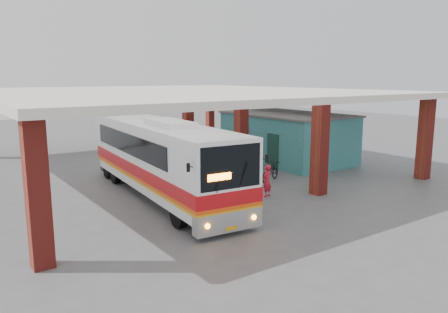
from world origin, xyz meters
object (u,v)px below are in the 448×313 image
object	(u,v)px
motorcycle	(270,172)
red_chair	(221,150)
pedestrian	(267,181)
coach_bus	(161,158)

from	to	relation	value
motorcycle	red_chair	world-z (taller)	motorcycle
pedestrian	coach_bus	bearing A→B (deg)	-54.17
coach_bus	motorcycle	size ratio (longest dim) A/B	6.73
coach_bus	red_chair	bearing A→B (deg)	45.59
motorcycle	pedestrian	bearing A→B (deg)	111.68
motorcycle	pedestrian	size ratio (longest dim) A/B	1.24
pedestrian	motorcycle	bearing A→B (deg)	-152.52
motorcycle	coach_bus	bearing A→B (deg)	59.90
pedestrian	red_chair	distance (m)	10.79
pedestrian	red_chair	bearing A→B (deg)	-132.26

